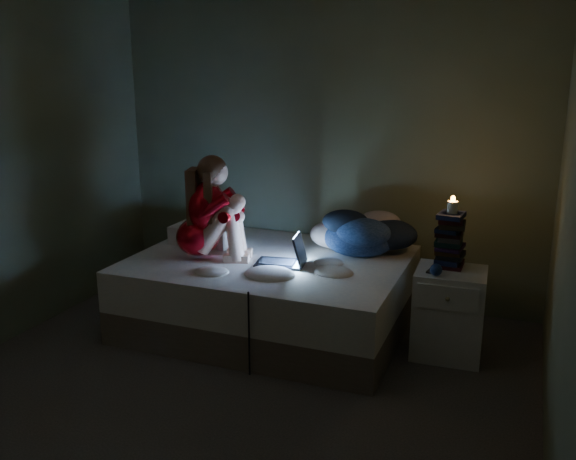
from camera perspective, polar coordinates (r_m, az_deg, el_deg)
The scene contains 12 objects.
floor at distance 3.87m, azimuth -6.36°, elevation -15.28°, with size 3.60×3.80×0.02m, color #312F2E.
wall_back at distance 5.14m, azimuth 3.23°, elevation 7.90°, with size 3.60×0.02×2.60m, color #505B41.
bed at distance 4.70m, azimuth -1.67°, elevation -5.74°, with size 1.97×1.48×0.54m, color beige, non-canonical shape.
pillow at distance 5.04m, azimuth -7.58°, elevation -0.32°, with size 0.49×0.35×0.14m, color white.
woman at distance 4.56m, azimuth -8.34°, elevation 2.09°, with size 0.48×0.31×0.77m, color #820100, non-canonical shape.
laptop at distance 4.42m, azimuth -0.77°, elevation -1.71°, with size 0.34×0.24×0.24m, color black, non-canonical shape.
clothes_pile at distance 4.72m, azimuth 6.51°, elevation -0.04°, with size 0.58×0.46×0.35m, color #0B203F, non-canonical shape.
nightstand at distance 4.38m, azimuth 14.51°, elevation -7.37°, with size 0.45×0.40×0.61m, color silver.
book_stack at distance 4.30m, azimuth 14.65°, elevation -0.85°, with size 0.19×0.25×0.37m, color black, non-canonical shape.
candle at distance 4.25m, azimuth 14.85°, elevation 2.10°, with size 0.07×0.07×0.08m, color beige.
phone at distance 4.23m, azimuth 13.24°, elevation -3.59°, with size 0.07×0.14×0.01m, color black.
blue_orb at distance 4.14m, azimuth 13.34°, elevation -3.55°, with size 0.08×0.08×0.08m, color #12244F.
Camera 1 is at (1.60, -2.93, 1.93)m, focal length 38.78 mm.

